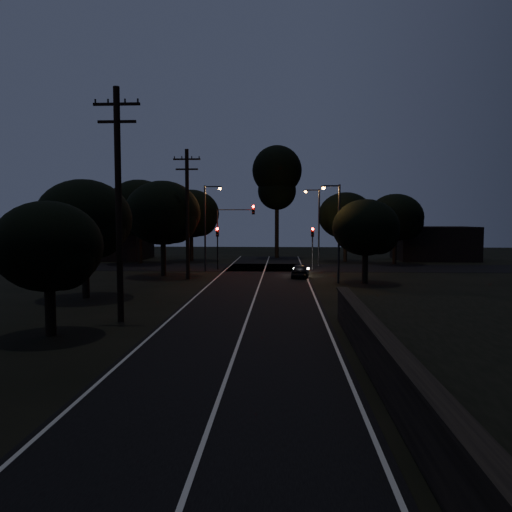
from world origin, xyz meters
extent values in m
plane|color=black|center=(0.00, 0.00, 0.00)|extent=(160.00, 160.00, 0.00)
cube|color=black|center=(0.00, 22.00, 0.01)|extent=(8.00, 70.00, 0.02)
cube|color=black|center=(0.00, 42.00, 0.01)|extent=(60.00, 8.00, 0.02)
cube|color=beige|center=(0.00, 22.00, 0.03)|extent=(0.12, 70.00, 0.01)
cube|color=beige|center=(-3.75, 22.00, 0.03)|extent=(0.12, 70.00, 0.01)
cube|color=beige|center=(3.75, 22.00, 0.03)|extent=(0.12, 70.00, 0.01)
cube|color=black|center=(4.60, 3.00, 0.75)|extent=(0.40, 26.00, 1.50)
cube|color=black|center=(4.60, 3.00, 1.55)|extent=(0.55, 26.00, 0.10)
cylinder|color=black|center=(-6.00, 15.00, 5.50)|extent=(0.30, 0.30, 11.00)
cube|color=black|center=(-6.00, 15.00, 10.20)|extent=(2.20, 0.12, 0.12)
cube|color=black|center=(-6.00, 15.00, 9.40)|extent=(1.80, 0.12, 0.12)
cylinder|color=black|center=(-6.00, 32.00, 5.25)|extent=(0.30, 0.30, 10.50)
cube|color=black|center=(-6.00, 32.00, 9.70)|extent=(2.20, 0.12, 0.12)
cube|color=black|center=(-6.00, 32.00, 8.90)|extent=(1.80, 0.12, 0.12)
cylinder|color=black|center=(-8.00, 12.00, 1.05)|extent=(0.44, 0.44, 2.09)
ellipsoid|color=black|center=(-8.00, 12.00, 3.76)|extent=(4.44, 4.44, 3.77)
sphere|color=black|center=(-7.22, 11.56, 3.31)|extent=(2.66, 2.66, 2.66)
cylinder|color=black|center=(-10.50, 22.00, 1.34)|extent=(0.44, 0.44, 2.69)
ellipsoid|color=black|center=(-10.50, 22.00, 4.86)|extent=(5.80, 5.80, 4.93)
sphere|color=black|center=(-9.48, 21.42, 4.28)|extent=(3.48, 3.48, 3.48)
cylinder|color=black|center=(-8.50, 34.00, 1.51)|extent=(0.44, 0.44, 3.01)
ellipsoid|color=black|center=(-8.50, 34.00, 5.42)|extent=(6.43, 6.43, 5.47)
sphere|color=black|center=(-7.37, 33.36, 4.78)|extent=(3.86, 3.86, 3.86)
cylinder|color=black|center=(-9.00, 50.00, 1.54)|extent=(0.44, 0.44, 3.08)
ellipsoid|color=black|center=(-9.00, 50.00, 5.55)|extent=(6.60, 6.60, 5.61)
sphere|color=black|center=(-7.85, 49.34, 4.89)|extent=(3.96, 3.96, 3.96)
cylinder|color=black|center=(-14.00, 46.00, 1.72)|extent=(0.44, 0.44, 3.43)
ellipsoid|color=black|center=(-14.00, 46.00, 6.15)|extent=(7.23, 7.23, 6.15)
sphere|color=black|center=(-12.73, 45.28, 5.42)|extent=(4.34, 4.34, 4.34)
cylinder|color=black|center=(9.00, 50.00, 1.47)|extent=(0.44, 0.44, 2.94)
ellipsoid|color=black|center=(9.00, 50.00, 5.31)|extent=(6.32, 6.32, 5.37)
sphere|color=black|center=(10.11, 49.37, 4.68)|extent=(3.79, 3.79, 3.79)
cylinder|color=black|center=(14.00, 47.00, 1.41)|extent=(0.44, 0.44, 2.83)
ellipsoid|color=black|center=(14.00, 47.00, 5.09)|extent=(6.03, 6.03, 5.12)
sphere|color=black|center=(15.05, 46.40, 4.48)|extent=(3.62, 3.62, 3.62)
cylinder|color=black|center=(8.00, 30.00, 1.19)|extent=(0.44, 0.44, 2.37)
ellipsoid|color=black|center=(8.00, 30.00, 4.26)|extent=(5.04, 5.04, 4.28)
sphere|color=black|center=(8.88, 29.50, 3.76)|extent=(3.02, 3.02, 3.02)
cylinder|color=black|center=(1.00, 55.00, 3.88)|extent=(0.50, 0.50, 7.76)
sphere|color=black|center=(1.00, 55.00, 11.01)|extent=(6.21, 6.21, 6.21)
sphere|color=black|center=(1.00, 55.00, 8.47)|extent=(4.80, 4.80, 4.80)
cube|color=black|center=(-20.00, 52.00, 2.20)|extent=(10.00, 8.00, 4.40)
cube|color=black|center=(20.00, 53.00, 2.00)|extent=(9.00, 7.00, 4.00)
cylinder|color=black|center=(-4.60, 40.00, 1.60)|extent=(0.12, 0.12, 3.20)
cube|color=black|center=(-4.60, 40.00, 3.65)|extent=(0.28, 0.22, 0.90)
sphere|color=#FF0705|center=(-4.60, 39.87, 3.95)|extent=(0.22, 0.22, 0.22)
cylinder|color=black|center=(4.60, 40.00, 1.60)|extent=(0.12, 0.12, 3.20)
cube|color=black|center=(4.60, 40.00, 3.65)|extent=(0.28, 0.22, 0.90)
sphere|color=#FF0705|center=(4.60, 39.87, 3.95)|extent=(0.22, 0.22, 0.22)
cylinder|color=black|center=(-4.60, 40.00, 2.50)|extent=(0.12, 0.12, 5.00)
cube|color=black|center=(-1.10, 40.00, 5.80)|extent=(0.28, 0.22, 0.90)
sphere|color=#FF0705|center=(-1.10, 39.87, 6.10)|extent=(0.22, 0.22, 0.22)
cube|color=black|center=(-2.85, 40.00, 5.80)|extent=(3.50, 0.08, 0.08)
cylinder|color=black|center=(-5.50, 38.00, 4.00)|extent=(0.16, 0.16, 8.00)
cube|color=black|center=(-4.80, 38.00, 7.90)|extent=(1.40, 0.10, 0.10)
cube|color=black|center=(-4.10, 38.00, 7.85)|extent=(0.35, 0.22, 0.12)
sphere|color=orange|center=(-4.10, 38.00, 7.75)|extent=(0.26, 0.26, 0.26)
cylinder|color=black|center=(5.50, 44.00, 4.00)|extent=(0.16, 0.16, 8.00)
cube|color=black|center=(4.80, 44.00, 7.90)|extent=(1.40, 0.10, 0.10)
cube|color=black|center=(4.10, 44.00, 7.85)|extent=(0.35, 0.22, 0.12)
sphere|color=orange|center=(4.10, 44.00, 7.75)|extent=(0.26, 0.26, 0.26)
cylinder|color=black|center=(6.00, 30.00, 3.75)|extent=(0.16, 0.16, 7.50)
cube|color=black|center=(5.40, 30.00, 7.40)|extent=(1.20, 0.10, 0.10)
cube|color=black|center=(4.80, 30.00, 7.35)|extent=(0.35, 0.22, 0.12)
sphere|color=orange|center=(4.80, 30.00, 7.25)|extent=(0.26, 0.26, 0.26)
imported|color=black|center=(3.20, 33.57, 0.59)|extent=(1.67, 3.55, 1.17)
camera|label=1|loc=(1.70, -8.17, 4.87)|focal=35.00mm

